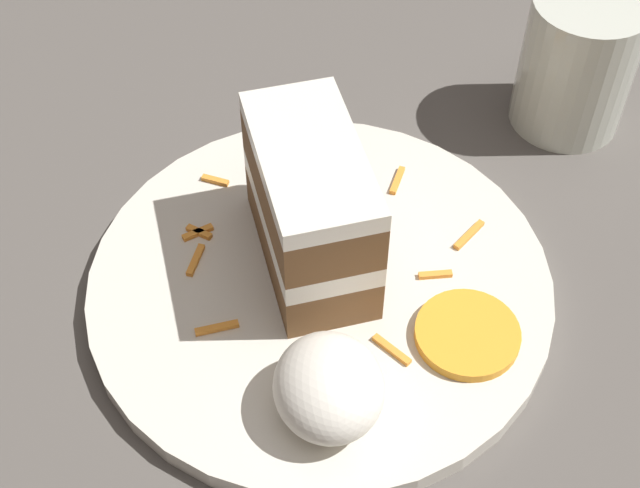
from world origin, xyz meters
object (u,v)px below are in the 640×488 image
Objects in this scene: cake_slice at (311,206)px; orange_garnish at (467,334)px; plate at (320,285)px; cream_dollop at (329,387)px; drinking_glass at (575,71)px.

cake_slice reaches higher than orange_garnish.
plate is at bearing -127.16° from orange_garnish.
orange_garnish is (-0.03, 0.08, -0.02)m from cream_dollop.
cake_slice is 1.95× the size of orange_garnish.
cream_dollop is at bearing -69.99° from orange_garnish.
plate is 4.65× the size of orange_garnish.
plate is at bearing -57.73° from drinking_glass.
cream_dollop is 0.09m from orange_garnish.
cream_dollop is at bearing -99.28° from cake_slice.
plate is 0.05m from cake_slice.
plate is 0.24m from drinking_glass.
cream_dollop reaches higher than plate.
cake_slice is 1.81× the size of cream_dollop.
drinking_glass is at bearing 145.59° from orange_garnish.
cake_slice reaches higher than plate.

